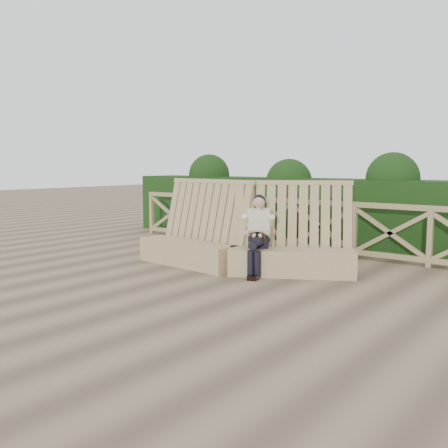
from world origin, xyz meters
The scene contains 5 objects.
ground centered at (0.00, 0.00, 0.00)m, with size 60.00×60.00×0.00m, color brown.
bench centered at (-0.39, 1.23, 0.39)m, with size 3.97×1.71×1.57m.
woman centered at (0.09, 1.11, 0.72)m, with size 0.58×0.82×1.33m.
guardrail centered at (0.00, 3.50, 0.55)m, with size 10.10×0.09×1.10m.
hedge centered at (0.00, 4.70, 0.75)m, with size 12.00×1.20×1.50m, color black.
Camera 1 is at (4.75, -5.62, 1.82)m, focal length 40.00 mm.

